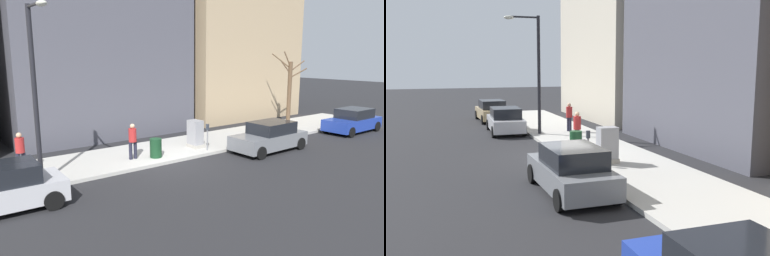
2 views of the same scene
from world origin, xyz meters
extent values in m
plane|color=#232326|center=(0.00, 0.00, 0.00)|extent=(120.00, 120.00, 0.00)
cube|color=#B2AFA8|center=(2.00, 0.00, 0.07)|extent=(4.00, 36.00, 0.15)
cube|color=slate|center=(-1.16, -5.35, 0.57)|extent=(1.86, 4.22, 0.70)
cube|color=black|center=(-1.16, -5.55, 1.22)|extent=(1.63, 2.22, 0.60)
cylinder|color=black|center=(-2.03, -3.82, 0.32)|extent=(0.23, 0.64, 0.64)
cylinder|color=black|center=(-0.33, -3.79, 0.32)|extent=(0.23, 0.64, 0.64)
cylinder|color=black|center=(-1.99, -6.92, 0.32)|extent=(0.23, 0.64, 0.64)
cylinder|color=black|center=(-0.29, -6.89, 0.32)|extent=(0.23, 0.64, 0.64)
cube|color=#B7B7BC|center=(-1.07, 7.41, 0.57)|extent=(1.95, 4.26, 0.70)
cube|color=black|center=(-1.08, 7.21, 1.22)|extent=(1.68, 2.26, 0.60)
cylinder|color=black|center=(-1.86, 8.99, 0.32)|extent=(0.24, 0.65, 0.64)
cylinder|color=black|center=(-0.16, 8.93, 0.32)|extent=(0.24, 0.65, 0.64)
cylinder|color=black|center=(-1.98, 5.89, 0.32)|extent=(0.24, 0.65, 0.64)
cylinder|color=black|center=(-0.28, 5.83, 0.32)|extent=(0.24, 0.65, 0.64)
cube|color=tan|center=(-1.09, 13.15, 0.57)|extent=(1.93, 4.25, 0.70)
cube|color=black|center=(-1.08, 12.95, 1.22)|extent=(1.67, 2.25, 0.60)
cylinder|color=black|center=(-1.99, 14.68, 0.32)|extent=(0.24, 0.65, 0.64)
cylinder|color=black|center=(-0.29, 14.73, 0.32)|extent=(0.24, 0.65, 0.64)
cylinder|color=black|center=(-1.89, 11.58, 0.32)|extent=(0.24, 0.65, 0.64)
cylinder|color=black|center=(-0.19, 11.63, 0.32)|extent=(0.24, 0.65, 0.64)
cylinder|color=slate|center=(0.45, -2.58, 0.68)|extent=(0.07, 0.07, 1.05)
cube|color=#2D333D|center=(0.45, -2.58, 1.35)|extent=(0.14, 0.10, 0.30)
cube|color=#A8A399|center=(1.30, -2.47, 0.24)|extent=(0.83, 0.61, 0.18)
cube|color=#939399|center=(1.30, -2.47, 0.96)|extent=(0.75, 0.55, 1.25)
cylinder|color=black|center=(0.55, 5.54, 3.40)|extent=(0.18, 0.18, 6.50)
cylinder|color=black|center=(-0.25, 5.54, 6.55)|extent=(1.60, 0.10, 0.10)
ellipsoid|color=beige|center=(-1.05, 5.54, 6.50)|extent=(0.56, 0.32, 0.20)
cylinder|color=#14381E|center=(0.90, 0.21, 0.60)|extent=(0.56, 0.56, 0.90)
cylinder|color=#1E1E2D|center=(1.31, 1.32, 0.56)|extent=(0.16, 0.16, 0.82)
cylinder|color=#1E1E2D|center=(1.30, 1.08, 0.56)|extent=(0.16, 0.16, 0.82)
cylinder|color=#A52323|center=(1.31, 1.20, 1.28)|extent=(0.36, 0.36, 0.62)
sphere|color=tan|center=(1.31, 1.20, 1.70)|extent=(0.22, 0.22, 0.22)
cylinder|color=#1E1E2D|center=(2.37, 5.92, 0.56)|extent=(0.16, 0.16, 0.82)
cylinder|color=#1E1E2D|center=(2.42, 5.69, 0.56)|extent=(0.16, 0.16, 0.82)
cylinder|color=#A52323|center=(2.40, 5.80, 1.28)|extent=(0.36, 0.36, 0.62)
sphere|color=tan|center=(2.40, 5.80, 1.70)|extent=(0.22, 0.22, 0.22)
cube|color=#4C4C56|center=(10.90, -0.26, 7.02)|extent=(10.80, 10.80, 14.04)
camera|label=1|loc=(-13.66, 9.30, 4.92)|focal=35.00mm
camera|label=2|loc=(-5.20, -17.73, 3.97)|focal=40.00mm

